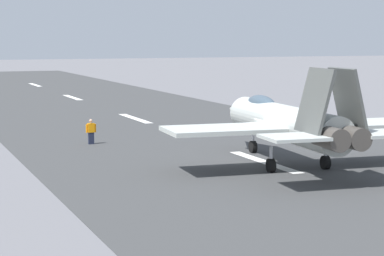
# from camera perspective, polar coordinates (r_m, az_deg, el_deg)

# --- Properties ---
(ground_plane) EXTENTS (400.00, 400.00, 0.00)m
(ground_plane) POSITION_cam_1_polar(r_m,az_deg,el_deg) (42.79, 5.80, -2.70)
(ground_plane) COLOR slate
(runway_strip) EXTENTS (240.00, 26.00, 0.02)m
(runway_strip) POSITION_cam_1_polar(r_m,az_deg,el_deg) (42.77, 5.81, -2.69)
(runway_strip) COLOR #3A3B3C
(runway_strip) RESTS_ON ground
(fighter_jet) EXTENTS (16.82, 14.37, 5.67)m
(fighter_jet) POSITION_cam_1_polar(r_m,az_deg,el_deg) (41.90, 7.07, 0.49)
(fighter_jet) COLOR #B5BCB6
(fighter_jet) RESTS_ON ground
(crew_person) EXTENTS (0.29, 0.70, 1.69)m
(crew_person) POSITION_cam_1_polar(r_m,az_deg,el_deg) (50.38, -7.70, -0.29)
(crew_person) COLOR #1E2338
(crew_person) RESTS_ON ground
(marker_cone_far) EXTENTS (0.44, 0.44, 0.55)m
(marker_cone_far) POSITION_cam_1_polar(r_m,az_deg,el_deg) (68.06, 5.83, 1.14)
(marker_cone_far) COLOR orange
(marker_cone_far) RESTS_ON ground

